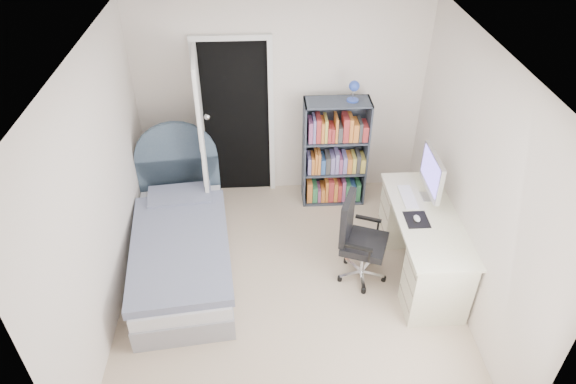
{
  "coord_description": "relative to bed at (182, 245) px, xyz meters",
  "views": [
    {
      "loc": [
        -0.22,
        -3.75,
        3.98
      ],
      "look_at": [
        0.0,
        0.34,
        0.97
      ],
      "focal_mm": 32.0,
      "sensor_mm": 36.0,
      "label": 1
    }
  ],
  "objects": [
    {
      "name": "room_shell",
      "position": [
        1.13,
        -0.37,
        0.96
      ],
      "size": [
        3.5,
        3.7,
        2.6
      ],
      "color": "tan",
      "rests_on": "ground"
    },
    {
      "name": "door",
      "position": [
        0.34,
        1.14,
        0.75
      ],
      "size": [
        0.92,
        0.83,
        2.06
      ],
      "color": "black",
      "rests_on": "ground"
    },
    {
      "name": "bed",
      "position": [
        0.0,
        0.0,
        0.0
      ],
      "size": [
        1.18,
        2.15,
        1.27
      ],
      "color": "gray",
      "rests_on": "ground"
    },
    {
      "name": "nightstand",
      "position": [
        -0.34,
        1.23,
        0.1
      ],
      "size": [
        0.4,
        0.4,
        0.59
      ],
      "color": "tan",
      "rests_on": "ground"
    },
    {
      "name": "floor_lamp",
      "position": [
        0.24,
        1.16,
        0.22
      ],
      "size": [
        0.18,
        0.18,
        1.25
      ],
      "color": "silver",
      "rests_on": "ground"
    },
    {
      "name": "bookcase",
      "position": [
        1.77,
        1.12,
        0.35
      ],
      "size": [
        0.77,
        0.33,
        1.63
      ],
      "color": "#39404D",
      "rests_on": "ground"
    },
    {
      "name": "desk",
      "position": [
        2.52,
        -0.22,
        0.13
      ],
      "size": [
        0.62,
        1.56,
        1.28
      ],
      "color": "beige",
      "rests_on": "ground"
    },
    {
      "name": "office_chair",
      "position": [
        1.83,
        -0.24,
        0.26
      ],
      "size": [
        0.57,
        0.57,
        0.99
      ],
      "color": "silver",
      "rests_on": "ground"
    }
  ]
}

